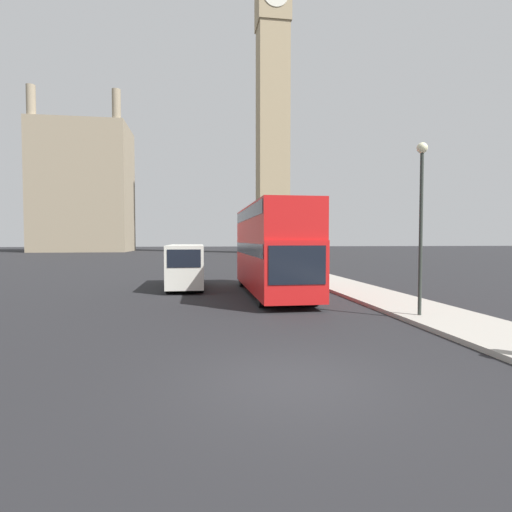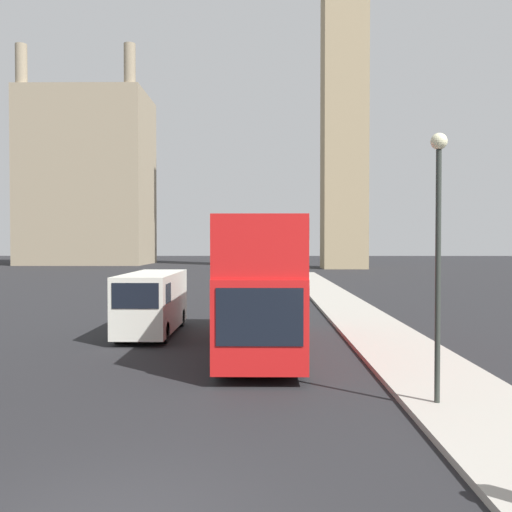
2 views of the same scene
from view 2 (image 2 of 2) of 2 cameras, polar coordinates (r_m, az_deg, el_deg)
name	(u,v)px [view 2 (image 2 of 2)]	position (r m, az deg, el deg)	size (l,w,h in m)	color
clock_tower	(344,34)	(86.58, 8.82, 21.13)	(6.54, 6.71, 64.26)	tan
building_block_distant	(89,179)	(100.95, -16.39, 7.37)	(20.09, 15.16, 34.78)	gray
red_double_decker_bus	(260,278)	(19.15, 0.44, -2.23)	(2.50, 10.22, 4.35)	red
white_van	(152,301)	(22.90, -10.36, -4.49)	(1.94, 6.09, 2.42)	silver
street_lamp	(438,227)	(12.92, 17.77, 2.82)	(0.36, 0.36, 5.84)	#2D332D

